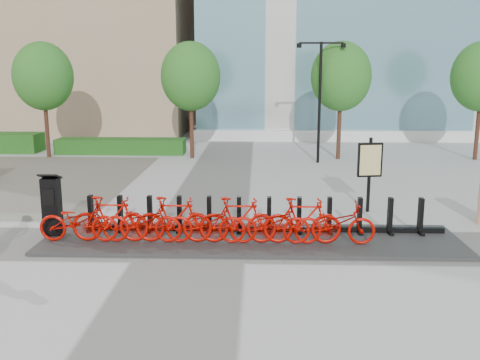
{
  "coord_description": "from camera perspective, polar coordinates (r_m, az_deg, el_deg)",
  "views": [
    {
      "loc": [
        1.44,
        -11.54,
        3.93
      ],
      "look_at": [
        1.0,
        1.5,
        1.2
      ],
      "focal_mm": 40.0,
      "sensor_mm": 36.0,
      "label": 1
    }
  ],
  "objects": [
    {
      "name": "tree_2",
      "position": [
        23.81,
        10.72,
        10.79
      ],
      "size": [
        2.6,
        2.6,
        5.1
      ],
      "color": "brown",
      "rests_on": "ground"
    },
    {
      "name": "bike_4",
      "position": [
        12.03,
        -3.69,
        -4.5
      ],
      "size": [
        1.8,
        0.63,
        0.95
      ],
      "primitive_type": "imported",
      "rotation": [
        0.0,
        0.0,
        1.57
      ],
      "color": "#A30700",
      "rests_on": "dock_pad"
    },
    {
      "name": "bike_5",
      "position": [
        11.97,
        -0.25,
        -4.31
      ],
      "size": [
        1.75,
        0.49,
        1.05
      ],
      "primitive_type": "imported",
      "rotation": [
        0.0,
        0.0,
        1.57
      ],
      "color": "#A30700",
      "rests_on": "dock_pad"
    },
    {
      "name": "bike_3",
      "position": [
        12.11,
        -7.1,
        -4.21
      ],
      "size": [
        1.75,
        0.49,
        1.05
      ],
      "primitive_type": "imported",
      "rotation": [
        0.0,
        0.0,
        1.57
      ],
      "color": "#A30700",
      "rests_on": "dock_pad"
    },
    {
      "name": "bike_0",
      "position": [
        12.64,
        -16.83,
        -4.2
      ],
      "size": [
        1.8,
        0.63,
        0.95
      ],
      "primitive_type": "imported",
      "rotation": [
        0.0,
        0.0,
        1.57
      ],
      "color": "#A30700",
      "rests_on": "dock_pad"
    },
    {
      "name": "bike_1",
      "position": [
        12.41,
        -13.69,
        -4.06
      ],
      "size": [
        1.75,
        0.49,
        1.05
      ],
      "primitive_type": "imported",
      "rotation": [
        0.0,
        0.0,
        1.57
      ],
      "color": "#A30700",
      "rests_on": "dock_pad"
    },
    {
      "name": "dock_rail_posts",
      "position": [
        12.78,
        1.51,
        -3.73
      ],
      "size": [
        8.02,
        0.5,
        0.85
      ],
      "primitive_type": null,
      "color": "black",
      "rests_on": "dock_pad"
    },
    {
      "name": "streetlamp",
      "position": [
        22.7,
        8.53,
        9.67
      ],
      "size": [
        2.0,
        0.2,
        5.0
      ],
      "color": "black",
      "rests_on": "ground"
    },
    {
      "name": "dock_pad",
      "position": [
        12.46,
        1.2,
        -6.37
      ],
      "size": [
        9.6,
        2.4,
        0.08
      ],
      "primitive_type": "cube",
      "color": "#2E2E2E",
      "rests_on": "ground"
    },
    {
      "name": "bike_2",
      "position": [
        12.25,
        -10.43,
        -4.38
      ],
      "size": [
        1.8,
        0.63,
        0.95
      ],
      "primitive_type": "imported",
      "rotation": [
        0.0,
        0.0,
        1.57
      ],
      "color": "#A30700",
      "rests_on": "dock_pad"
    },
    {
      "name": "tree_1",
      "position": [
        23.73,
        -5.28,
        10.94
      ],
      "size": [
        2.6,
        2.6,
        5.1
      ],
      "color": "brown",
      "rests_on": "ground"
    },
    {
      "name": "bike_7",
      "position": [
        12.0,
        6.66,
        -4.34
      ],
      "size": [
        1.75,
        0.49,
        1.05
      ],
      "primitive_type": "imported",
      "rotation": [
        0.0,
        0.0,
        1.57
      ],
      "color": "#A30700",
      "rests_on": "dock_pad"
    },
    {
      "name": "bike_8",
      "position": [
        12.1,
        10.06,
        -4.57
      ],
      "size": [
        1.8,
        0.63,
        0.95
      ],
      "primitive_type": "imported",
      "rotation": [
        0.0,
        0.0,
        1.57
      ],
      "color": "#A30700",
      "rests_on": "dock_pad"
    },
    {
      "name": "kiosk",
      "position": [
        13.26,
        -19.43,
        -2.56
      ],
      "size": [
        0.46,
        0.38,
        1.49
      ],
      "rotation": [
        0.0,
        0.0,
        -0.01
      ],
      "color": "black",
      "rests_on": "dock_pad"
    },
    {
      "name": "ground",
      "position": [
        12.27,
        -4.94,
        -6.9
      ],
      "size": [
        120.0,
        120.0,
        0.0
      ],
      "primitive_type": "plane",
      "color": "#A8A8A8"
    },
    {
      "name": "hedge_b",
      "position": [
        25.81,
        -12.56,
        3.55
      ],
      "size": [
        6.0,
        1.2,
        0.7
      ],
      "primitive_type": "cube",
      "color": "#163C17",
      "rests_on": "ground"
    },
    {
      "name": "bike_6",
      "position": [
        11.98,
        3.2,
        -4.57
      ],
      "size": [
        1.8,
        0.63,
        0.95
      ],
      "primitive_type": "imported",
      "rotation": [
        0.0,
        0.0,
        1.57
      ],
      "color": "#A30700",
      "rests_on": "dock_pad"
    },
    {
      "name": "map_sign",
      "position": [
        15.12,
        13.68,
        1.77
      ],
      "size": [
        0.69,
        0.2,
        2.08
      ],
      "rotation": [
        0.0,
        0.0,
        0.13
      ],
      "color": "black",
      "rests_on": "ground"
    },
    {
      "name": "tree_0",
      "position": [
        25.36,
        -20.26,
        10.33
      ],
      "size": [
        2.6,
        2.6,
        5.1
      ],
      "color": "brown",
      "rests_on": "ground"
    }
  ]
}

